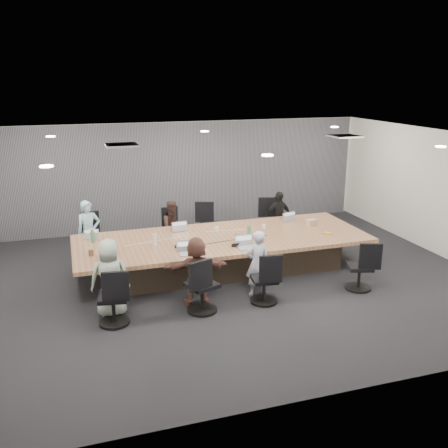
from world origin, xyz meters
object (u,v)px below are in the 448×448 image
object	(u,v)px
person_5	(197,271)
person_6	(257,263)
person_0	(89,232)
bottle_green_left	(92,236)
chair_1	(171,234)
chair_7	(359,270)
chair_4	(113,302)
person_4	(110,278)
laptop_0	(90,237)
laptop_6	(247,248)
canvas_bag	(311,222)
laptop_1	(179,229)
stapler	(236,245)
conference_table	(223,253)
bottle_green_right	(249,232)
laptop_5	(189,254)
chair_3	(272,223)
person_1	(173,227)
laptop_3	(288,219)
chair_2	(210,228)
chair_0	(89,240)
chair_5	(202,289)
person_3	(278,217)
chair_6	(264,283)
laptop_4	(107,263)
mug_brown	(91,252)
bottle_clear	(155,240)
snack_packet	(327,233)

from	to	relation	value
person_5	person_6	distance (m)	1.15
person_0	bottle_green_left	world-z (taller)	person_0
chair_1	chair_7	distance (m)	4.50
chair_4	person_4	world-z (taller)	person_4
laptop_0	laptop_6	size ratio (longest dim) A/B	0.81
canvas_bag	person_0	bearing A→B (deg)	166.72
laptop_1	stapler	size ratio (longest dim) A/B	1.94
conference_table	bottle_green_right	world-z (taller)	bottle_green_right
person_0	laptop_5	bearing A→B (deg)	-62.80
chair_1	person_6	distance (m)	3.22
person_6	laptop_6	world-z (taller)	person_6
person_6	stapler	xyz separation A→B (m)	(-0.17, 0.71, 0.15)
chair_3	chair_4	world-z (taller)	chair_3
chair_7	person_1	world-z (taller)	person_1
laptop_3	chair_2	bearing A→B (deg)	-43.23
bottle_green_right	bottle_green_left	bearing A→B (deg)	167.11
chair_0	chair_5	distance (m)	3.80
person_3	bottle_green_right	distance (m)	2.10
chair_4	chair_6	size ratio (longest dim) A/B	1.05
laptop_1	laptop_4	distance (m)	2.31
person_6	person_5	bearing A→B (deg)	1.79
bottle_green_right	mug_brown	size ratio (longest dim) A/B	2.30
laptop_1	bottle_green_right	distance (m)	1.62
laptop_6	chair_6	bearing A→B (deg)	-86.66
conference_table	chair_7	bearing A→B (deg)	-37.73
chair_6	bottle_clear	size ratio (longest dim) A/B	3.17
laptop_6	canvas_bag	bearing A→B (deg)	31.73
bottle_clear	bottle_green_right	bearing A→B (deg)	-4.06
conference_table	person_4	xyz separation A→B (m)	(-2.41, -1.35, 0.28)
chair_3	person_4	xyz separation A→B (m)	(-4.25, -3.05, 0.27)
chair_0	chair_7	distance (m)	5.89
laptop_6	laptop_1	bearing A→B (deg)	125.15
conference_table	bottle_clear	distance (m)	1.50
laptop_6	person_6	bearing A→B (deg)	-86.66
chair_2	bottle_clear	bearing A→B (deg)	66.48
chair_5	person_1	xyz separation A→B (m)	(0.16, 3.05, 0.21)
person_0	laptop_5	size ratio (longest dim) A/B	4.07
laptop_1	chair_2	bearing A→B (deg)	-141.39
laptop_1	person_5	bearing A→B (deg)	81.17
mug_brown	person_0	bearing A→B (deg)	88.58
person_0	snack_packet	distance (m)	5.10
chair_6	chair_7	bearing A→B (deg)	7.05
person_0	bottle_clear	size ratio (longest dim) A/B	5.81
person_0	stapler	size ratio (longest dim) A/B	8.07
laptop_4	bottle_clear	xyz separation A→B (m)	(0.98, 0.69, 0.11)
chair_3	bottle_green_right	world-z (taller)	bottle_green_right
conference_table	laptop_0	world-z (taller)	laptop_0
person_4	bottle_green_left	bearing A→B (deg)	-81.29
person_4	person_3	bearing A→B (deg)	-144.06
chair_3	laptop_6	world-z (taller)	chair_3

